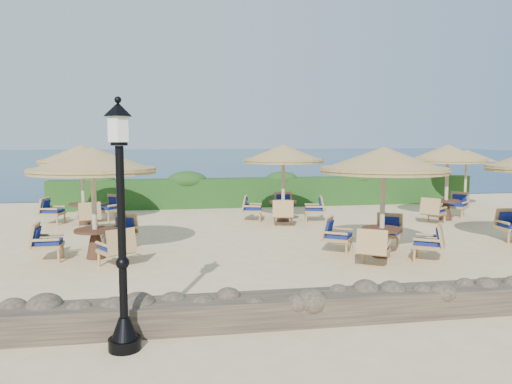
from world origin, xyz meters
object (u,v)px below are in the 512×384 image
(extra_parasol, at_px, (467,155))
(cafe_set_1, at_px, (383,179))
(cafe_set_5, at_px, (448,164))
(cafe_set_3, at_px, (82,167))
(cafe_set_4, at_px, (283,169))
(cafe_set_0, at_px, (93,177))
(lamp_post, at_px, (122,237))

(extra_parasol, xyz_separation_m, cafe_set_1, (-6.96, -7.53, -0.29))
(cafe_set_1, relative_size, cafe_set_5, 1.15)
(cafe_set_3, relative_size, cafe_set_4, 0.99)
(cafe_set_0, height_order, cafe_set_5, same)
(extra_parasol, height_order, cafe_set_4, cafe_set_4)
(cafe_set_0, relative_size, cafe_set_1, 0.98)
(cafe_set_3, bearing_deg, cafe_set_5, -5.37)
(extra_parasol, height_order, cafe_set_5, cafe_set_5)
(cafe_set_1, height_order, cafe_set_5, same)
(cafe_set_0, relative_size, cafe_set_3, 1.05)
(lamp_post, distance_m, cafe_set_5, 13.80)
(cafe_set_1, bearing_deg, cafe_set_0, 171.69)
(extra_parasol, bearing_deg, cafe_set_0, -154.59)
(cafe_set_1, height_order, cafe_set_4, same)
(extra_parasol, distance_m, cafe_set_5, 3.62)
(lamp_post, height_order, cafe_set_3, lamp_post)
(cafe_set_3, relative_size, cafe_set_5, 1.07)
(cafe_set_3, bearing_deg, extra_parasol, 5.84)
(extra_parasol, bearing_deg, cafe_set_5, -132.15)
(cafe_set_1, height_order, cafe_set_3, same)
(lamp_post, xyz_separation_m, cafe_set_5, (10.17, 9.32, 0.43))
(cafe_set_1, distance_m, cafe_set_3, 9.91)
(lamp_post, bearing_deg, cafe_set_1, 38.40)
(cafe_set_1, relative_size, cafe_set_3, 1.07)
(cafe_set_4, bearing_deg, cafe_set_1, -77.97)
(extra_parasol, bearing_deg, cafe_set_1, -132.75)
(cafe_set_3, bearing_deg, cafe_set_0, -77.77)
(lamp_post, distance_m, cafe_set_1, 7.21)
(cafe_set_1, xyz_separation_m, cafe_set_5, (4.53, 4.84, 0.10))
(cafe_set_1, bearing_deg, cafe_set_4, 102.03)
(extra_parasol, xyz_separation_m, cafe_set_4, (-8.14, -1.98, -0.35))
(cafe_set_4, xyz_separation_m, cafe_set_5, (5.71, -0.71, 0.16))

